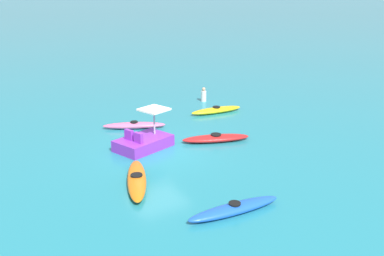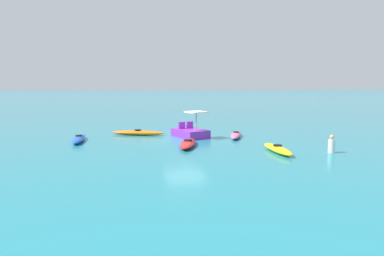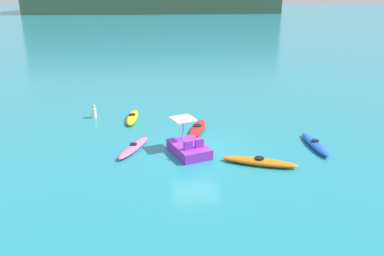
{
  "view_description": "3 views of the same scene",
  "coord_description": "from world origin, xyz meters",
  "px_view_note": "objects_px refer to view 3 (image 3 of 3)",
  "views": [
    {
      "loc": [
        16.33,
        -8.14,
        7.03
      ],
      "look_at": [
        0.09,
        1.79,
        0.72
      ],
      "focal_mm": 41.58,
      "sensor_mm": 36.0,
      "label": 1
    },
    {
      "loc": [
        4.8,
        20.22,
        3.2
      ],
      "look_at": [
        -0.15,
        1.09,
        0.77
      ],
      "focal_mm": 31.7,
      "sensor_mm": 36.0,
      "label": 2
    },
    {
      "loc": [
        -2.63,
        -17.42,
        7.56
      ],
      "look_at": [
        0.13,
        2.43,
        0.34
      ],
      "focal_mm": 34.47,
      "sensor_mm": 36.0,
      "label": 3
    }
  ],
  "objects_px": {
    "kayak_blue": "(315,144)",
    "person_near_shore": "(94,112)",
    "kayak_orange": "(259,162)",
    "kayak_red": "(198,128)",
    "kayak_yellow": "(132,117)",
    "kayak_pink": "(134,147)",
    "pedal_boat_purple": "(189,147)"
  },
  "relations": [
    {
      "from": "kayak_blue",
      "to": "kayak_orange",
      "type": "xyz_separation_m",
      "value": [
        -3.6,
        -1.74,
        0.0
      ]
    },
    {
      "from": "kayak_blue",
      "to": "kayak_pink",
      "type": "bearing_deg",
      "value": 174.96
    },
    {
      "from": "kayak_blue",
      "to": "person_near_shore",
      "type": "relative_size",
      "value": 3.81
    },
    {
      "from": "person_near_shore",
      "to": "pedal_boat_purple",
      "type": "bearing_deg",
      "value": -50.85
    },
    {
      "from": "kayak_red",
      "to": "kayak_pink",
      "type": "bearing_deg",
      "value": -147.08
    },
    {
      "from": "kayak_blue",
      "to": "kayak_orange",
      "type": "height_order",
      "value": "same"
    },
    {
      "from": "kayak_blue",
      "to": "kayak_orange",
      "type": "bearing_deg",
      "value": -154.25
    },
    {
      "from": "kayak_red",
      "to": "pedal_boat_purple",
      "type": "relative_size",
      "value": 1.16
    },
    {
      "from": "kayak_red",
      "to": "kayak_blue",
      "type": "height_order",
      "value": "same"
    },
    {
      "from": "kayak_yellow",
      "to": "kayak_blue",
      "type": "height_order",
      "value": "same"
    },
    {
      "from": "kayak_red",
      "to": "kayak_orange",
      "type": "distance_m",
      "value": 5.44
    },
    {
      "from": "kayak_red",
      "to": "pedal_boat_purple",
      "type": "bearing_deg",
      "value": -106.38
    },
    {
      "from": "kayak_blue",
      "to": "person_near_shore",
      "type": "distance_m",
      "value": 13.84
    },
    {
      "from": "kayak_red",
      "to": "kayak_pink",
      "type": "distance_m",
      "value": 4.43
    },
    {
      "from": "kayak_pink",
      "to": "person_near_shore",
      "type": "distance_m",
      "value": 6.4
    },
    {
      "from": "kayak_orange",
      "to": "kayak_red",
      "type": "bearing_deg",
      "value": 113.72
    },
    {
      "from": "kayak_yellow",
      "to": "kayak_red",
      "type": "xyz_separation_m",
      "value": [
        3.85,
        -2.67,
        0.0
      ]
    },
    {
      "from": "pedal_boat_purple",
      "to": "kayak_blue",
      "type": "bearing_deg",
      "value": -0.38
    },
    {
      "from": "kayak_red",
      "to": "kayak_pink",
      "type": "relative_size",
      "value": 1.05
    },
    {
      "from": "kayak_orange",
      "to": "kayak_blue",
      "type": "bearing_deg",
      "value": 25.75
    },
    {
      "from": "kayak_pink",
      "to": "kayak_orange",
      "type": "height_order",
      "value": "same"
    },
    {
      "from": "kayak_orange",
      "to": "person_near_shore",
      "type": "distance_m",
      "value": 11.98
    },
    {
      "from": "kayak_blue",
      "to": "person_near_shore",
      "type": "bearing_deg",
      "value": 151.19
    },
    {
      "from": "kayak_yellow",
      "to": "pedal_boat_purple",
      "type": "bearing_deg",
      "value": -63.6
    },
    {
      "from": "kayak_yellow",
      "to": "kayak_pink",
      "type": "bearing_deg",
      "value": -88.44
    },
    {
      "from": "kayak_pink",
      "to": "person_near_shore",
      "type": "relative_size",
      "value": 3.46
    },
    {
      "from": "kayak_blue",
      "to": "kayak_yellow",
      "type": "bearing_deg",
      "value": 148.49
    },
    {
      "from": "kayak_orange",
      "to": "person_near_shore",
      "type": "bearing_deg",
      "value": 135.39
    },
    {
      "from": "kayak_pink",
      "to": "pedal_boat_purple",
      "type": "height_order",
      "value": "pedal_boat_purple"
    },
    {
      "from": "kayak_yellow",
      "to": "kayak_orange",
      "type": "distance_m",
      "value": 9.75
    },
    {
      "from": "kayak_red",
      "to": "person_near_shore",
      "type": "bearing_deg",
      "value": 151.59
    },
    {
      "from": "person_near_shore",
      "to": "kayak_orange",
      "type": "bearing_deg",
      "value": -44.61
    }
  ]
}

